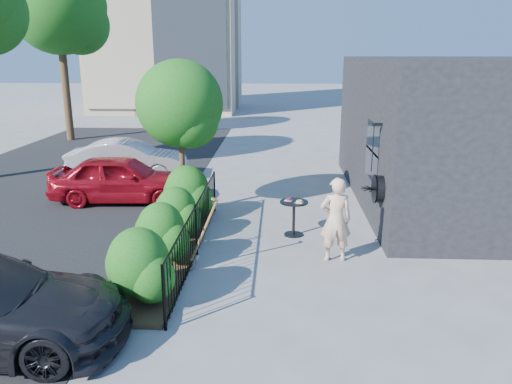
# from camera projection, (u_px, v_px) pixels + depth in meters

# --- Properties ---
(ground) EXTENTS (120.00, 120.00, 0.00)m
(ground) POSITION_uv_depth(u_px,v_px,m) (267.00, 256.00, 10.52)
(ground) COLOR gray
(ground) RESTS_ON ground
(shop_building) EXTENTS (6.22, 9.00, 4.00)m
(shop_building) POSITION_uv_depth(u_px,v_px,m) (467.00, 131.00, 14.05)
(shop_building) COLOR black
(shop_building) RESTS_ON ground
(fence) EXTENTS (0.05, 6.05, 1.10)m
(fence) POSITION_uv_depth(u_px,v_px,m) (196.00, 230.00, 10.44)
(fence) COLOR black
(fence) RESTS_ON ground
(planting_bed) EXTENTS (1.30, 6.00, 0.08)m
(planting_bed) POSITION_uv_depth(u_px,v_px,m) (164.00, 252.00, 10.61)
(planting_bed) COLOR #382616
(planting_bed) RESTS_ON ground
(shrubs) EXTENTS (1.10, 5.60, 1.24)m
(shrubs) POSITION_uv_depth(u_px,v_px,m) (169.00, 221.00, 10.52)
(shrubs) COLOR #174F12
(shrubs) RESTS_ON ground
(patio_tree) EXTENTS (2.20, 2.20, 3.94)m
(patio_tree) POSITION_uv_depth(u_px,v_px,m) (182.00, 109.00, 12.53)
(patio_tree) COLOR #3F2B19
(patio_tree) RESTS_ON ground
(street) EXTENTS (9.00, 30.00, 0.01)m
(street) POSITION_uv_depth(u_px,v_px,m) (16.00, 208.00, 13.73)
(street) COLOR black
(street) RESTS_ON ground
(street_tree_far) EXTENTS (4.40, 4.40, 8.28)m
(street_tree_far) POSITION_uv_depth(u_px,v_px,m) (59.00, 12.00, 22.80)
(street_tree_far) COLOR #3F2B19
(street_tree_far) RESTS_ON ground
(cafe_table) EXTENTS (0.66, 0.66, 0.88)m
(cafe_table) POSITION_uv_depth(u_px,v_px,m) (294.00, 212.00, 11.56)
(cafe_table) COLOR black
(cafe_table) RESTS_ON ground
(woman) EXTENTS (0.67, 0.46, 1.76)m
(woman) POSITION_uv_depth(u_px,v_px,m) (336.00, 220.00, 10.07)
(woman) COLOR #DDB28F
(woman) RESTS_ON ground
(shovel) EXTENTS (0.58, 0.20, 1.50)m
(shovel) POSITION_uv_depth(u_px,v_px,m) (202.00, 237.00, 9.72)
(shovel) COLOR brown
(shovel) RESTS_ON ground
(car_red) EXTENTS (4.02, 1.78, 1.35)m
(car_red) POSITION_uv_depth(u_px,v_px,m) (122.00, 179.00, 14.19)
(car_red) COLOR maroon
(car_red) RESTS_ON ground
(car_silver) EXTENTS (4.03, 1.64, 1.30)m
(car_silver) POSITION_uv_depth(u_px,v_px,m) (128.00, 159.00, 16.83)
(car_silver) COLOR #AAAAAF
(car_silver) RESTS_ON ground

